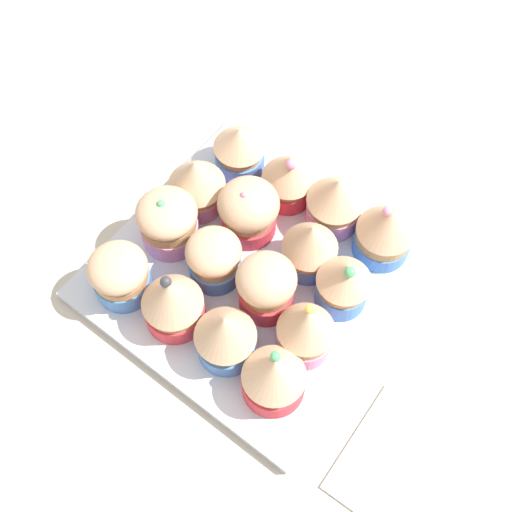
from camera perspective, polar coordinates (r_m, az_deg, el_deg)
The scene contains 19 objects.
ground_plane at distance 73.82cm, azimuth 0.00°, elevation -2.10°, with size 180.00×180.00×3.00cm, color #B2A899.
baking_tray at distance 71.94cm, azimuth 0.00°, elevation -1.36°, with size 29.08×29.08×1.20cm.
cupcake_0 at distance 68.99cm, azimuth -11.19°, elevation -1.50°, with size 5.96×5.96×6.08cm.
cupcake_1 at distance 66.18cm, azimuth -6.94°, elevation -3.75°, with size 6.04×6.04×7.81cm.
cupcake_2 at distance 64.27cm, azimuth -2.56°, elevation -6.53°, with size 5.95×5.95×7.55cm.
cupcake_3 at distance 63.26cm, azimuth 1.50°, elevation -9.87°, with size 6.00×6.00×7.33cm.
cupcake_4 at distance 70.89cm, azimuth -7.28°, elevation 2.88°, with size 6.30×6.30×6.88cm.
cupcake_5 at distance 68.52cm, azimuth -3.47°, elevation -0.19°, with size 5.62×5.62×6.26cm.
cupcake_6 at distance 66.36cm, azimuth 0.85°, elevation -2.53°, with size 5.89×5.89×7.26cm.
cupcake_7 at distance 64.49cm, azimuth 4.14°, elevation -6.06°, with size 5.51×5.51×8.14cm.
cupcake_8 at distance 72.54cm, azimuth -4.94°, elevation 6.05°, with size 6.08×6.08×7.40cm.
cupcake_9 at distance 70.82cm, azimuth -0.61°, elevation 3.81°, with size 6.39×6.39×7.15cm.
cupcake_10 at distance 68.64cm, azimuth 4.48°, elevation 0.86°, with size 5.71×5.71×7.24cm.
cupcake_11 at distance 67.23cm, azimuth 7.26°, elevation -2.21°, with size 5.46×5.46×7.43cm.
cupcake_12 at distance 75.69cm, azimuth -1.37°, elevation 8.90°, with size 5.71×5.71×6.43cm.
cupcake_13 at distance 73.26cm, azimuth 2.73°, elevation 6.58°, with size 5.77×5.77×7.16cm.
cupcake_14 at distance 71.78cm, azimuth 6.56°, elevation 4.55°, with size 5.98×5.98×7.19cm.
cupcake_15 at distance 70.41cm, azimuth 10.67°, elevation 2.12°, with size 5.97×5.97×8.01cm.
napkin at distance 67.20cm, azimuth 13.98°, elevation -17.84°, with size 15.47×11.69×0.60cm, color white.
Camera 1 is at (19.87, -25.92, 64.70)cm, focal length 48.38 mm.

